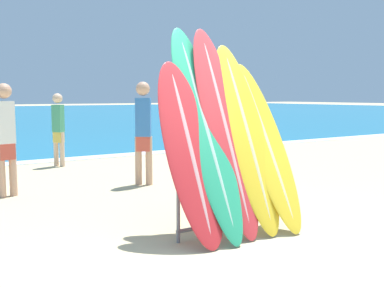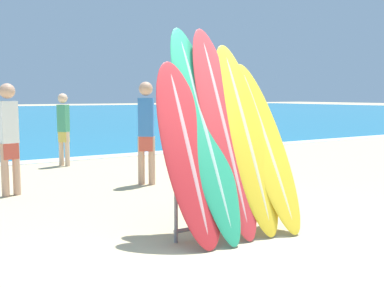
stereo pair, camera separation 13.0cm
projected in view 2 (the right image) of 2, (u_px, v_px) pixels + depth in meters
ground_plane at (257, 247)px, 4.63m from camera, size 160.00×160.00×0.00m
surfboard_rack at (229, 190)px, 5.06m from camera, size 1.41×0.04×0.92m
surfboard_slot_0 at (188, 151)px, 4.74m from camera, size 0.59×0.94×1.94m
surfboard_slot_1 at (204, 129)px, 4.95m from camera, size 0.52×1.26×2.37m
surfboard_slot_2 at (224, 129)px, 5.06m from camera, size 0.53×1.08×2.36m
surfboard_slot_3 at (246, 136)px, 5.18m from camera, size 0.55×1.05×2.18m
surfboard_slot_4 at (266, 144)px, 5.30m from camera, size 0.53×1.12×1.96m
person_near_water at (64, 127)px, 9.86m from camera, size 0.25×0.27×1.60m
person_mid_beach at (9, 135)px, 6.89m from camera, size 0.29×0.23×1.74m
person_far_left at (146, 129)px, 7.77m from camera, size 0.31×0.28×1.79m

